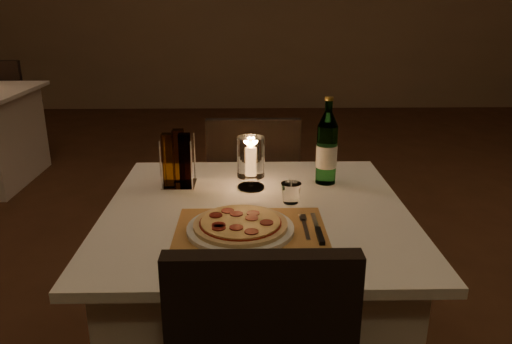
{
  "coord_description": "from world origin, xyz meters",
  "views": [
    {
      "loc": [
        -0.15,
        -1.71,
        1.39
      ],
      "look_at": [
        -0.12,
        -0.17,
        0.86
      ],
      "focal_mm": 35.0,
      "sensor_mm": 36.0,
      "label": 1
    }
  ],
  "objects_px": {
    "pizza": "(240,224)",
    "hurricane_candle": "(251,159)",
    "water_bottle": "(327,149)",
    "plate": "(241,229)",
    "tumbler": "(291,193)",
    "chair_far": "(253,186)",
    "main_table": "(256,303)"
  },
  "relations": [
    {
      "from": "pizza",
      "to": "hurricane_candle",
      "type": "bearing_deg",
      "value": 84.54
    },
    {
      "from": "pizza",
      "to": "water_bottle",
      "type": "xyz_separation_m",
      "value": [
        0.32,
        0.42,
        0.1
      ]
    },
    {
      "from": "pizza",
      "to": "water_bottle",
      "type": "relative_size",
      "value": 0.86
    },
    {
      "from": "plate",
      "to": "tumbler",
      "type": "distance_m",
      "value": 0.28
    },
    {
      "from": "chair_far",
      "to": "water_bottle",
      "type": "distance_m",
      "value": 0.63
    },
    {
      "from": "hurricane_candle",
      "to": "plate",
      "type": "bearing_deg",
      "value": -95.4
    },
    {
      "from": "tumbler",
      "to": "water_bottle",
      "type": "xyz_separation_m",
      "value": [
        0.15,
        0.19,
        0.1
      ]
    },
    {
      "from": "main_table",
      "to": "chair_far",
      "type": "height_order",
      "value": "chair_far"
    },
    {
      "from": "chair_far",
      "to": "hurricane_candle",
      "type": "height_order",
      "value": "hurricane_candle"
    },
    {
      "from": "main_table",
      "to": "pizza",
      "type": "bearing_deg",
      "value": -105.62
    },
    {
      "from": "tumbler",
      "to": "water_bottle",
      "type": "height_order",
      "value": "water_bottle"
    },
    {
      "from": "chair_far",
      "to": "hurricane_candle",
      "type": "distance_m",
      "value": 0.61
    },
    {
      "from": "main_table",
      "to": "hurricane_candle",
      "type": "distance_m",
      "value": 0.51
    },
    {
      "from": "water_bottle",
      "to": "hurricane_candle",
      "type": "bearing_deg",
      "value": -168.56
    },
    {
      "from": "pizza",
      "to": "tumbler",
      "type": "bearing_deg",
      "value": 53.25
    },
    {
      "from": "pizza",
      "to": "water_bottle",
      "type": "height_order",
      "value": "water_bottle"
    },
    {
      "from": "water_bottle",
      "to": "main_table",
      "type": "bearing_deg",
      "value": -137.83
    },
    {
      "from": "main_table",
      "to": "pizza",
      "type": "xyz_separation_m",
      "value": [
        -0.05,
        -0.18,
        0.39
      ]
    },
    {
      "from": "chair_far",
      "to": "pizza",
      "type": "relative_size",
      "value": 3.21
    },
    {
      "from": "main_table",
      "to": "water_bottle",
      "type": "relative_size",
      "value": 3.06
    },
    {
      "from": "pizza",
      "to": "main_table",
      "type": "bearing_deg",
      "value": 74.38
    },
    {
      "from": "plate",
      "to": "pizza",
      "type": "height_order",
      "value": "pizza"
    },
    {
      "from": "tumbler",
      "to": "hurricane_candle",
      "type": "height_order",
      "value": "hurricane_candle"
    },
    {
      "from": "pizza",
      "to": "hurricane_candle",
      "type": "relative_size",
      "value": 1.45
    },
    {
      "from": "hurricane_candle",
      "to": "tumbler",
      "type": "bearing_deg",
      "value": -45.58
    },
    {
      "from": "water_bottle",
      "to": "plate",
      "type": "bearing_deg",
      "value": -126.92
    },
    {
      "from": "tumbler",
      "to": "plate",
      "type": "bearing_deg",
      "value": -126.7
    },
    {
      "from": "tumbler",
      "to": "hurricane_candle",
      "type": "distance_m",
      "value": 0.21
    },
    {
      "from": "chair_far",
      "to": "pizza",
      "type": "xyz_separation_m",
      "value": [
        -0.05,
        -0.89,
        0.22
      ]
    },
    {
      "from": "main_table",
      "to": "plate",
      "type": "distance_m",
      "value": 0.42
    },
    {
      "from": "tumbler",
      "to": "water_bottle",
      "type": "relative_size",
      "value": 0.21
    },
    {
      "from": "chair_far",
      "to": "plate",
      "type": "height_order",
      "value": "chair_far"
    }
  ]
}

